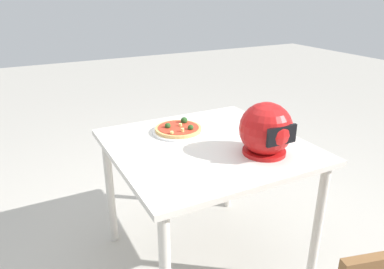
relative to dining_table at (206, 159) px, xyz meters
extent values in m
plane|color=#B2ADA3|center=(0.00, 0.00, -0.68)|extent=(14.00, 14.00, 0.00)
cube|color=beige|center=(0.00, 0.00, 0.08)|extent=(1.01, 0.99, 0.03)
cylinder|color=beige|center=(-0.44, -0.44, -0.31)|extent=(0.05, 0.05, 0.74)
cylinder|color=beige|center=(0.44, -0.44, -0.31)|extent=(0.05, 0.05, 0.74)
cylinder|color=beige|center=(-0.44, 0.44, -0.31)|extent=(0.05, 0.05, 0.74)
cylinder|color=white|center=(0.06, -0.22, 0.10)|extent=(0.30, 0.30, 0.01)
cylinder|color=tan|center=(0.06, -0.22, 0.11)|extent=(0.27, 0.27, 0.02)
cylinder|color=red|center=(0.06, -0.22, 0.12)|extent=(0.24, 0.24, 0.00)
sphere|color=#234C1E|center=(0.02, -0.16, 0.14)|extent=(0.03, 0.03, 0.03)
sphere|color=#234C1E|center=(0.12, -0.24, 0.14)|extent=(0.03, 0.03, 0.03)
sphere|color=#234C1E|center=(0.00, -0.27, 0.14)|extent=(0.04, 0.04, 0.04)
cylinder|color=#E0D172|center=(0.07, -0.14, 0.13)|extent=(0.03, 0.03, 0.02)
cylinder|color=#E0D172|center=(0.14, -0.14, 0.13)|extent=(0.02, 0.02, 0.01)
cylinder|color=#E0D172|center=(0.05, -0.23, 0.13)|extent=(0.03, 0.03, 0.02)
sphere|color=#B21414|center=(-0.20, 0.24, 0.23)|extent=(0.27, 0.27, 0.27)
cylinder|color=#B21414|center=(-0.20, 0.24, 0.10)|extent=(0.22, 0.22, 0.02)
cube|color=black|center=(-0.20, 0.36, 0.23)|extent=(0.17, 0.02, 0.09)
camera|label=1|loc=(0.89, 1.55, 0.87)|focal=33.83mm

